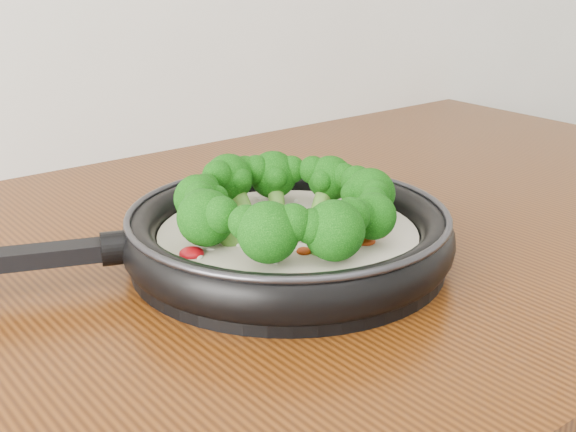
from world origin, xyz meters
TOP-DOWN VIEW (x-y plane):
  - skillet at (0.01, 1.03)m, footprint 0.54×0.43m

SIDE VIEW (x-z plane):
  - skillet at x=0.01m, z-range 0.89..0.98m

